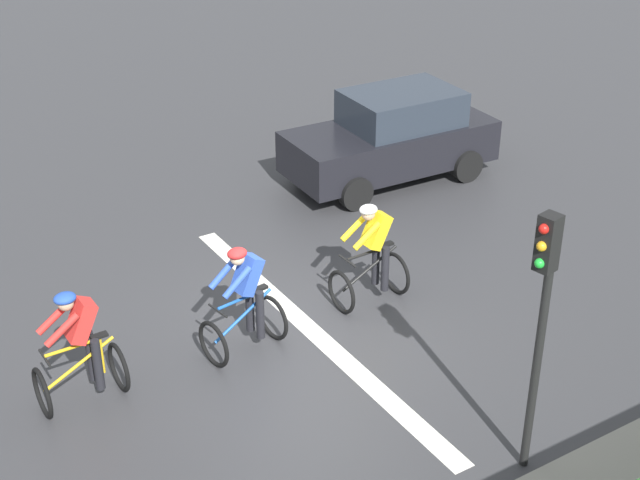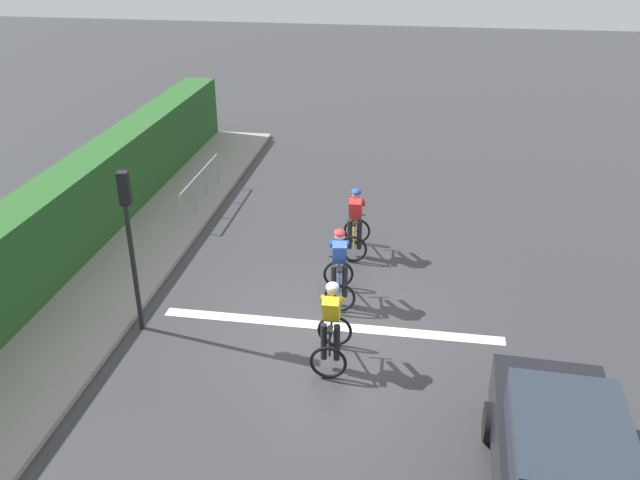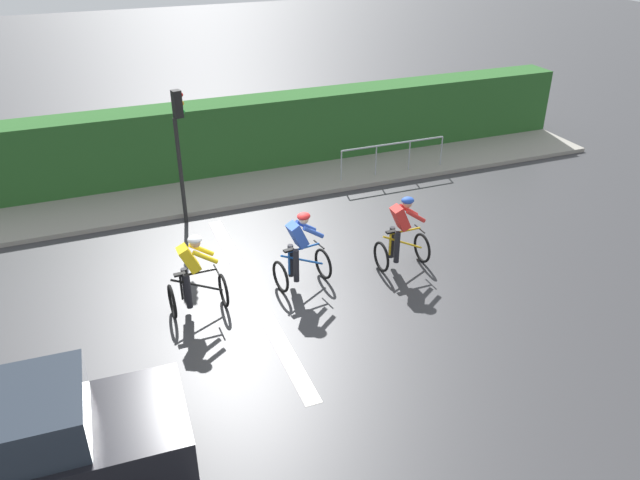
# 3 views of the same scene
# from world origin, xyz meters

# --- Properties ---
(ground_plane) EXTENTS (80.00, 80.00, 0.00)m
(ground_plane) POSITION_xyz_m (0.00, 0.00, 0.00)
(ground_plane) COLOR #333335
(sidewalk_kerb) EXTENTS (2.80, 20.35, 0.12)m
(sidewalk_kerb) POSITION_xyz_m (-5.42, 2.00, 0.06)
(sidewalk_kerb) COLOR gray
(sidewalk_kerb) RESTS_ON ground
(stone_wall_low) EXTENTS (0.44, 20.35, 0.67)m
(stone_wall_low) POSITION_xyz_m (-6.32, 2.00, 0.34)
(stone_wall_low) COLOR gray
(stone_wall_low) RESTS_ON ground
(hedge_wall) EXTENTS (1.10, 20.35, 2.12)m
(hedge_wall) POSITION_xyz_m (-6.62, 2.00, 1.06)
(hedge_wall) COLOR #265623
(hedge_wall) RESTS_ON ground
(road_marking_stop_line) EXTENTS (7.00, 0.30, 0.01)m
(road_marking_stop_line) POSITION_xyz_m (0.00, -0.08, 0.00)
(road_marking_stop_line) COLOR silver
(road_marking_stop_line) RESTS_ON ground
(cyclist_lead) EXTENTS (0.70, 1.09, 1.66)m
(cyclist_lead) POSITION_xyz_m (0.13, 3.26, 0.80)
(cyclist_lead) COLOR black
(cyclist_lead) RESTS_ON ground
(cyclist_second) EXTENTS (0.84, 1.17, 1.66)m
(cyclist_second) POSITION_xyz_m (0.04, 0.95, 0.80)
(cyclist_second) COLOR black
(cyclist_second) RESTS_ON ground
(cyclist_mid) EXTENTS (0.70, 1.09, 1.66)m
(cyclist_mid) POSITION_xyz_m (0.19, -1.28, 0.80)
(cyclist_mid) COLOR black
(cyclist_mid) RESTS_ON ground
(car_black) EXTENTS (2.01, 4.17, 1.76)m
(car_black) POSITION_xyz_m (3.76, -4.23, 0.87)
(car_black) COLOR black
(car_black) RESTS_ON ground
(traffic_light_near_crossing) EXTENTS (0.23, 0.31, 3.34)m
(traffic_light_near_crossing) POSITION_xyz_m (-3.79, -0.68, 2.22)
(traffic_light_near_crossing) COLOR black
(traffic_light_near_crossing) RESTS_ON ground
(pedestrian_railing_kerbside) EXTENTS (0.06, 3.29, 1.03)m
(pedestrian_railing_kerbside) POSITION_xyz_m (-4.52, 5.47, 0.78)
(pedestrian_railing_kerbside) COLOR #999EA3
(pedestrian_railing_kerbside) RESTS_ON ground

